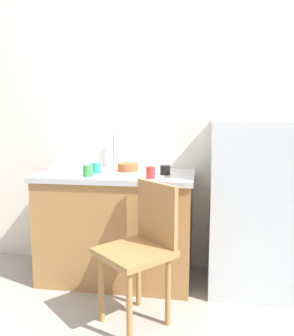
# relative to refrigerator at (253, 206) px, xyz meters

# --- Properties ---
(ground_plane) EXTENTS (8.00, 8.00, 0.00)m
(ground_plane) POSITION_rel_refrigerator_xyz_m (-0.76, -0.66, -0.63)
(ground_plane) COLOR #9E998E
(back_wall) EXTENTS (4.80, 0.10, 2.63)m
(back_wall) POSITION_rel_refrigerator_xyz_m (-0.76, 0.34, 0.68)
(back_wall) COLOR silver
(back_wall) RESTS_ON ground_plane
(cabinet_base) EXTENTS (1.17, 0.60, 0.82)m
(cabinet_base) POSITION_rel_refrigerator_xyz_m (-1.04, -0.01, -0.22)
(cabinet_base) COLOR #A87542
(cabinet_base) RESTS_ON ground_plane
(countertop) EXTENTS (1.21, 0.64, 0.04)m
(countertop) POSITION_rel_refrigerator_xyz_m (-1.04, -0.01, 0.21)
(countertop) COLOR #B7B7BC
(countertop) RESTS_ON cabinet_base
(faucet) EXTENTS (0.02, 0.02, 0.28)m
(faucet) POSITION_rel_refrigerator_xyz_m (-1.12, 0.24, 0.37)
(faucet) COLOR #B7B7BC
(faucet) RESTS_ON countertop
(refrigerator) EXTENTS (0.64, 0.59, 1.27)m
(refrigerator) POSITION_rel_refrigerator_xyz_m (0.00, 0.00, 0.00)
(refrigerator) COLOR silver
(refrigerator) RESTS_ON ground_plane
(chair) EXTENTS (0.56, 0.56, 0.89)m
(chair) POSITION_rel_refrigerator_xyz_m (-0.74, -0.57, -0.13)
(chair) COLOR #A87542
(chair) RESTS_ON ground_plane
(dish_tray) EXTENTS (0.28, 0.20, 0.05)m
(dish_tray) POSITION_rel_refrigerator_xyz_m (-1.43, 0.04, 0.25)
(dish_tray) COLOR white
(dish_tray) RESTS_ON countertop
(terracotta_bowl) EXTENTS (0.17, 0.17, 0.06)m
(terracotta_bowl) POSITION_rel_refrigerator_xyz_m (-0.97, 0.09, 0.26)
(terracotta_bowl) COLOR #B25B33
(terracotta_bowl) RESTS_ON countertop
(cup_teal) EXTENTS (0.08, 0.08, 0.08)m
(cup_teal) POSITION_rel_refrigerator_xyz_m (-1.20, -0.05, 0.27)
(cup_teal) COLOR teal
(cup_teal) RESTS_ON countertop
(cup_green) EXTENTS (0.08, 0.08, 0.08)m
(cup_green) POSITION_rel_refrigerator_xyz_m (-1.21, -0.19, 0.27)
(cup_green) COLOR green
(cup_green) RESTS_ON countertop
(cup_black) EXTENTS (0.08, 0.08, 0.07)m
(cup_black) POSITION_rel_refrigerator_xyz_m (-0.66, -0.04, 0.27)
(cup_black) COLOR black
(cup_black) RESTS_ON countertop
(cup_red) EXTENTS (0.06, 0.06, 0.08)m
(cup_red) POSITION_rel_refrigerator_xyz_m (-0.74, -0.21, 0.27)
(cup_red) COLOR red
(cup_red) RESTS_ON countertop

